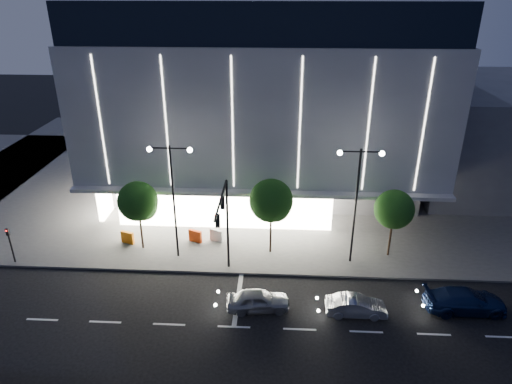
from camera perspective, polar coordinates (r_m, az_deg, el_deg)
The scene contains 17 objects.
ground at distance 30.39m, azimuth -6.37°, elevation -14.41°, with size 160.00×160.00×0.00m, color black.
sidewalk_museum at distance 50.90m, azimuth 3.43°, elevation 2.68°, with size 70.00×40.00×0.15m, color #474747.
museum at distance 46.60m, azimuth 1.17°, elevation 12.49°, with size 30.00×25.80×18.00m.
annex_building at distance 53.75m, azimuth 26.74°, elevation 6.81°, with size 16.00×20.00×10.00m, color #4C4C51.
traffic_mast at distance 30.26m, azimuth -3.96°, elevation -3.09°, with size 0.33×5.89×7.07m.
street_lamp_west at distance 32.91m, azimuth -10.39°, elevation 0.72°, with size 3.16×0.36×9.00m.
street_lamp_east at distance 32.49m, azimuth 12.53°, elevation 0.21°, with size 3.16×0.36×9.00m.
ped_signal_far at distance 38.02m, azimuth -28.39°, elevation -5.49°, with size 0.22×0.24×3.00m.
tree_left at distance 35.38m, azimuth -14.48°, elevation -1.36°, with size 3.02×3.02×5.72m.
tree_mid at distance 33.65m, azimuth 1.94°, elevation -1.36°, with size 3.25×3.25×6.15m.
tree_right at distance 34.89m, azimuth 16.89°, elevation -2.32°, with size 2.91×2.91×5.51m.
car_lead at distance 29.85m, azimuth 0.25°, elevation -13.37°, with size 1.63×4.04×1.38m, color #95999C.
car_second at distance 30.15m, azimuth 12.39°, elevation -13.77°, with size 1.32×3.80×1.25m, color #AAADB2.
car_third at distance 32.58m, azimuth 24.69°, elevation -12.23°, with size 2.08×5.12×1.48m, color #14234B.
barrier_a at distance 37.88m, azimuth -15.76°, elevation -5.49°, with size 1.10×0.25×1.00m, color orange.
barrier_c at distance 37.00m, azimuth -7.61°, elevation -5.47°, with size 1.10×0.25×1.00m, color red.
barrier_d at distance 36.91m, azimuth -4.97°, elevation -5.41°, with size 1.10×0.25×1.00m, color silver.
Camera 1 is at (4.54, -23.23, 19.07)m, focal length 32.00 mm.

